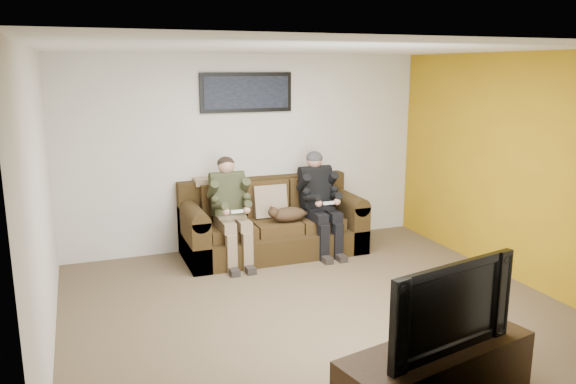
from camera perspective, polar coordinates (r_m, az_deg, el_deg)
name	(u,v)px	position (r m, az deg, el deg)	size (l,w,h in m)	color
floor	(314,306)	(5.96, 2.61, -11.47)	(5.00, 5.00, 0.00)	brown
ceiling	(316,48)	(5.45, 2.89, 14.38)	(5.00, 5.00, 0.00)	silver
wall_back	(249,152)	(7.64, -4.01, 4.07)	(5.00, 5.00, 0.00)	beige
wall_front	(458,252)	(3.68, 16.92, -5.86)	(5.00, 5.00, 0.00)	beige
wall_left	(40,205)	(5.12, -23.85, -1.23)	(4.50, 4.50, 0.00)	beige
wall_right	(515,168)	(6.93, 22.08, 2.29)	(4.50, 4.50, 0.00)	beige
accent_wall_right	(514,168)	(6.92, 22.02, 2.29)	(4.50, 4.50, 0.00)	#AE8111
sofa	(271,225)	(7.51, -1.72, -3.39)	(2.35, 1.02, 0.96)	#31220E
throw_pillow	(270,201)	(7.46, -1.85, -0.93)	(0.45, 0.13, 0.43)	#967E62
throw_blanket	(212,181)	(7.45, -7.69, 1.12)	(0.48, 0.24, 0.09)	tan
person_left	(230,204)	(7.05, -5.88, -1.22)	(0.51, 0.87, 1.33)	#836D51
person_right	(319,196)	(7.44, 3.17, -0.40)	(0.51, 0.86, 1.33)	black
cat	(287,214)	(7.25, -0.07, -2.26)	(0.66, 0.26, 0.24)	#4F341F
framed_poster	(247,92)	(7.52, -4.24, 10.06)	(1.25, 0.05, 0.52)	black
tv_stand	(436,377)	(4.39, 14.80, -17.72)	(1.55, 0.50, 0.49)	black
television	(441,303)	(4.14, 15.25, -10.85)	(1.14, 0.15, 0.66)	black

